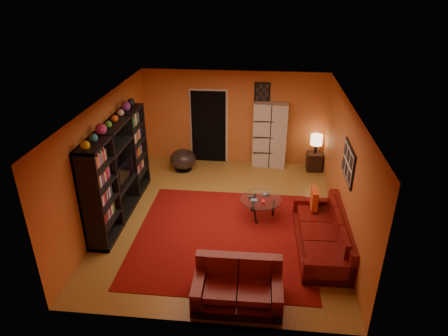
# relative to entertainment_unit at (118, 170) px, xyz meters

# --- Properties ---
(floor) EXTENTS (6.00, 6.00, 0.00)m
(floor) POSITION_rel_entertainment_unit_xyz_m (2.27, 0.00, -1.05)
(floor) COLOR olive
(floor) RESTS_ON ground
(ceiling) EXTENTS (6.00, 6.00, 0.00)m
(ceiling) POSITION_rel_entertainment_unit_xyz_m (2.27, 0.00, 1.55)
(ceiling) COLOR white
(ceiling) RESTS_ON wall_back
(wall_back) EXTENTS (6.00, 0.00, 6.00)m
(wall_back) POSITION_rel_entertainment_unit_xyz_m (2.27, 3.00, 0.25)
(wall_back) COLOR #BA5E28
(wall_back) RESTS_ON floor
(wall_front) EXTENTS (6.00, 0.00, 6.00)m
(wall_front) POSITION_rel_entertainment_unit_xyz_m (2.27, -3.00, 0.25)
(wall_front) COLOR #BA5E28
(wall_front) RESTS_ON floor
(wall_left) EXTENTS (0.00, 6.00, 6.00)m
(wall_left) POSITION_rel_entertainment_unit_xyz_m (-0.23, 0.00, 0.25)
(wall_left) COLOR #BA5E28
(wall_left) RESTS_ON floor
(wall_right) EXTENTS (0.00, 6.00, 6.00)m
(wall_right) POSITION_rel_entertainment_unit_xyz_m (4.78, 0.00, 0.25)
(wall_right) COLOR #BA5E28
(wall_right) RESTS_ON floor
(rug) EXTENTS (3.60, 3.60, 0.01)m
(rug) POSITION_rel_entertainment_unit_xyz_m (2.38, -0.70, -1.04)
(rug) COLOR #5D0A0A
(rug) RESTS_ON floor
(doorway) EXTENTS (0.95, 0.10, 2.04)m
(doorway) POSITION_rel_entertainment_unit_xyz_m (1.57, 2.96, -0.03)
(doorway) COLOR black
(doorway) RESTS_ON floor
(wall_art_right) EXTENTS (0.03, 1.00, 0.70)m
(wall_art_right) POSITION_rel_entertainment_unit_xyz_m (4.75, -0.30, 0.55)
(wall_art_right) COLOR black
(wall_art_right) RESTS_ON wall_right
(wall_art_back) EXTENTS (0.42, 0.03, 0.52)m
(wall_art_back) POSITION_rel_entertainment_unit_xyz_m (3.02, 2.98, 1.00)
(wall_art_back) COLOR black
(wall_art_back) RESTS_ON wall_back
(entertainment_unit) EXTENTS (0.45, 3.00, 2.10)m
(entertainment_unit) POSITION_rel_entertainment_unit_xyz_m (0.00, 0.00, 0.00)
(entertainment_unit) COLOR black
(entertainment_unit) RESTS_ON floor
(tv) EXTENTS (0.92, 0.12, 0.53)m
(tv) POSITION_rel_entertainment_unit_xyz_m (0.05, -0.00, -0.06)
(tv) COLOR black
(tv) RESTS_ON entertainment_unit
(sofa) EXTENTS (0.99, 2.32, 0.85)m
(sofa) POSITION_rel_entertainment_unit_xyz_m (4.41, -0.85, -0.77)
(sofa) COLOR #520A0B
(sofa) RESTS_ON rug
(loveseat) EXTENTS (1.46, 0.89, 0.85)m
(loveseat) POSITION_rel_entertainment_unit_xyz_m (2.79, -2.42, -0.76)
(loveseat) COLOR #520A0B
(loveseat) RESTS_ON rug
(throw_pillow) EXTENTS (0.12, 0.42, 0.42)m
(throw_pillow) POSITION_rel_entertainment_unit_xyz_m (4.22, -0.05, -0.42)
(throw_pillow) COLOR #DB4518
(throw_pillow) RESTS_ON sofa
(coffee_table) EXTENTS (0.91, 0.91, 0.45)m
(coffee_table) POSITION_rel_entertainment_unit_xyz_m (3.11, 0.09, -0.64)
(coffee_table) COLOR silver
(coffee_table) RESTS_ON floor
(storage_cabinet) EXTENTS (0.94, 0.49, 1.81)m
(storage_cabinet) POSITION_rel_entertainment_unit_xyz_m (3.29, 2.80, -0.15)
(storage_cabinet) COLOR #BAB5AC
(storage_cabinet) RESTS_ON floor
(bowl_chair) EXTENTS (0.72, 0.72, 0.59)m
(bowl_chair) POSITION_rel_entertainment_unit_xyz_m (0.95, 2.26, -0.74)
(bowl_chair) COLOR black
(bowl_chair) RESTS_ON floor
(side_table) EXTENTS (0.41, 0.41, 0.50)m
(side_table) POSITION_rel_entertainment_unit_xyz_m (4.53, 2.64, -0.80)
(side_table) COLOR black
(side_table) RESTS_ON floor
(table_lamp) EXTENTS (0.31, 0.31, 0.52)m
(table_lamp) POSITION_rel_entertainment_unit_xyz_m (4.53, 2.64, -0.18)
(table_lamp) COLOR black
(table_lamp) RESTS_ON side_table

